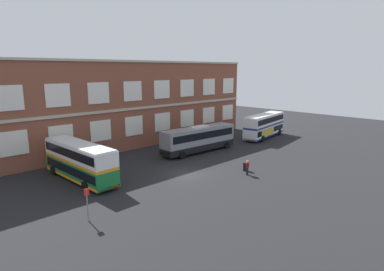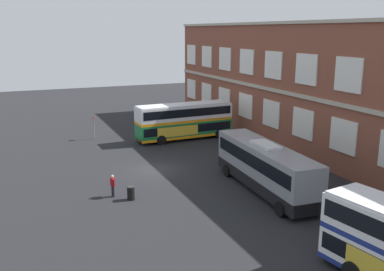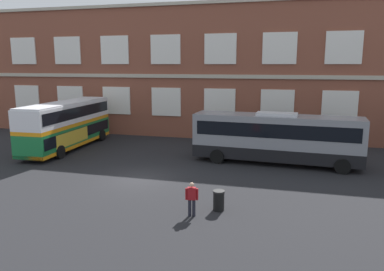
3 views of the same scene
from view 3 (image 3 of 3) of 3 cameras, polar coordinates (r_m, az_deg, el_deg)
ground_plane at (r=26.14m, az=-6.45°, el=-5.36°), size 120.00×120.00×0.00m
brick_terminal_building at (r=40.45m, az=1.55°, el=9.52°), size 53.90×8.19×13.01m
double_decker_near at (r=34.06m, az=-18.45°, el=1.63°), size 3.18×11.09×4.07m
touring_coach at (r=28.07m, az=12.62°, el=-0.42°), size 12.13×3.44×3.80m
waiting_passenger at (r=18.22m, az=-0.04°, el=-9.44°), size 0.64×0.31×1.70m
station_litter_bin at (r=19.12m, az=4.08°, el=-9.80°), size 0.60×0.60×1.03m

